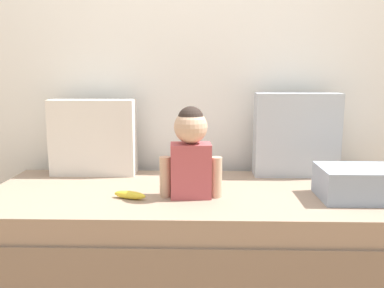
{
  "coord_description": "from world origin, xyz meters",
  "views": [
    {
      "loc": [
        0.05,
        -2.02,
        1.0
      ],
      "look_at": [
        -0.0,
        0.0,
        0.63
      ],
      "focal_mm": 37.43,
      "sensor_mm": 36.0,
      "label": 1
    }
  ],
  "objects_px": {
    "throw_pillow_right": "(296,135)",
    "banana": "(130,195)",
    "folded_blanket": "(360,183)",
    "throw_pillow_left": "(93,137)",
    "toddler": "(191,151)",
    "couch": "(193,226)"
  },
  "relations": [
    {
      "from": "throw_pillow_left",
      "to": "banana",
      "type": "distance_m",
      "value": 0.61
    },
    {
      "from": "folded_blanket",
      "to": "toddler",
      "type": "bearing_deg",
      "value": 179.32
    },
    {
      "from": "couch",
      "to": "banana",
      "type": "bearing_deg",
      "value": -154.95
    },
    {
      "from": "throw_pillow_right",
      "to": "toddler",
      "type": "relative_size",
      "value": 1.09
    },
    {
      "from": "throw_pillow_left",
      "to": "throw_pillow_right",
      "type": "relative_size",
      "value": 1.02
    },
    {
      "from": "couch",
      "to": "banana",
      "type": "height_order",
      "value": "banana"
    },
    {
      "from": "throw_pillow_right",
      "to": "banana",
      "type": "bearing_deg",
      "value": -152.06
    },
    {
      "from": "toddler",
      "to": "folded_blanket",
      "type": "bearing_deg",
      "value": -0.68
    },
    {
      "from": "folded_blanket",
      "to": "throw_pillow_right",
      "type": "bearing_deg",
      "value": 115.68
    },
    {
      "from": "couch",
      "to": "throw_pillow_left",
      "type": "distance_m",
      "value": 0.82
    },
    {
      "from": "toddler",
      "to": "folded_blanket",
      "type": "xyz_separation_m",
      "value": [
        0.83,
        -0.01,
        -0.16
      ]
    },
    {
      "from": "throw_pillow_right",
      "to": "toddler",
      "type": "distance_m",
      "value": 0.76
    },
    {
      "from": "banana",
      "to": "throw_pillow_right",
      "type": "bearing_deg",
      "value": 27.94
    },
    {
      "from": "couch",
      "to": "throw_pillow_left",
      "type": "bearing_deg",
      "value": 150.65
    },
    {
      "from": "toddler",
      "to": "folded_blanket",
      "type": "distance_m",
      "value": 0.85
    },
    {
      "from": "couch",
      "to": "banana",
      "type": "relative_size",
      "value": 13.01
    },
    {
      "from": "banana",
      "to": "folded_blanket",
      "type": "height_order",
      "value": "folded_blanket"
    },
    {
      "from": "throw_pillow_right",
      "to": "folded_blanket",
      "type": "bearing_deg",
      "value": -64.32
    },
    {
      "from": "throw_pillow_right",
      "to": "banana",
      "type": "distance_m",
      "value": 1.06
    },
    {
      "from": "throw_pillow_left",
      "to": "toddler",
      "type": "bearing_deg",
      "value": -36.38
    },
    {
      "from": "throw_pillow_left",
      "to": "throw_pillow_right",
      "type": "bearing_deg",
      "value": 0.0
    },
    {
      "from": "toddler",
      "to": "banana",
      "type": "height_order",
      "value": "toddler"
    }
  ]
}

